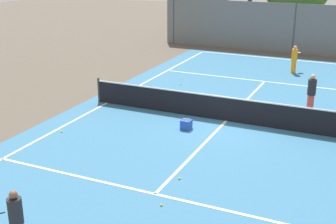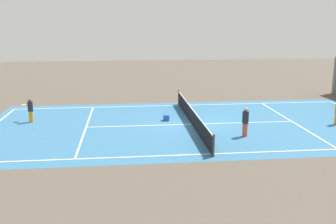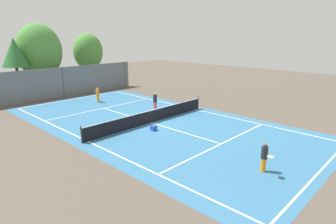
# 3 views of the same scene
# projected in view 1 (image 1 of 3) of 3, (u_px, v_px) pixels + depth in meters

# --- Properties ---
(ground_plane) EXTENTS (80.00, 80.00, 0.00)m
(ground_plane) POSITION_uv_depth(u_px,v_px,m) (226.00, 121.00, 18.28)
(ground_plane) COLOR brown
(court_surface) EXTENTS (13.00, 25.00, 0.01)m
(court_surface) POSITION_uv_depth(u_px,v_px,m) (226.00, 121.00, 18.28)
(court_surface) COLOR teal
(court_surface) RESTS_ON ground_plane
(tennis_net) EXTENTS (11.90, 0.10, 1.10)m
(tennis_net) POSITION_uv_depth(u_px,v_px,m) (227.00, 109.00, 18.11)
(tennis_net) COLOR #333833
(tennis_net) RESTS_ON ground_plane
(perimeter_fence) EXTENTS (18.00, 0.12, 3.20)m
(perimeter_fence) POSITION_uv_depth(u_px,v_px,m) (294.00, 29.00, 29.76)
(perimeter_fence) COLOR slate
(perimeter_fence) RESTS_ON ground_plane
(player_0) EXTENTS (0.35, 0.35, 1.62)m
(player_0) POSITION_uv_depth(u_px,v_px,m) (311.00, 93.00, 19.01)
(player_0) COLOR #E54C3F
(player_0) RESTS_ON ground_plane
(player_1) EXTENTS (0.72, 0.84, 1.51)m
(player_1) POSITION_uv_depth(u_px,v_px,m) (16.00, 220.00, 10.14)
(player_1) COLOR orange
(player_1) RESTS_ON ground_plane
(player_2) EXTENTS (0.47, 0.91, 1.51)m
(player_2) POSITION_uv_depth(u_px,v_px,m) (294.00, 59.00, 25.21)
(player_2) COLOR orange
(player_2) RESTS_ON ground_plane
(ball_crate) EXTENTS (0.37, 0.36, 0.43)m
(ball_crate) POSITION_uv_depth(u_px,v_px,m) (186.00, 125.00, 17.40)
(ball_crate) COLOR blue
(ball_crate) RESTS_ON ground_plane
(tennis_ball_0) EXTENTS (0.07, 0.07, 0.07)m
(tennis_ball_0) POSITION_uv_depth(u_px,v_px,m) (294.00, 68.00, 26.37)
(tennis_ball_0) COLOR #CCE533
(tennis_ball_0) RESTS_ON ground_plane
(tennis_ball_1) EXTENTS (0.07, 0.07, 0.07)m
(tennis_ball_1) POSITION_uv_depth(u_px,v_px,m) (62.00, 131.00, 17.14)
(tennis_ball_1) COLOR #CCE533
(tennis_ball_1) RESTS_ON ground_plane
(tennis_ball_2) EXTENTS (0.07, 0.07, 0.07)m
(tennis_ball_2) POSITION_uv_depth(u_px,v_px,m) (161.00, 205.00, 12.19)
(tennis_ball_2) COLOR #CCE533
(tennis_ball_2) RESTS_ON ground_plane
(tennis_ball_3) EXTENTS (0.07, 0.07, 0.07)m
(tennis_ball_3) POSITION_uv_depth(u_px,v_px,m) (126.00, 102.00, 20.45)
(tennis_ball_3) COLOR #CCE533
(tennis_ball_3) RESTS_ON ground_plane
(tennis_ball_4) EXTENTS (0.07, 0.07, 0.07)m
(tennis_ball_4) POSITION_uv_depth(u_px,v_px,m) (293.00, 124.00, 17.83)
(tennis_ball_4) COLOR #CCE533
(tennis_ball_4) RESTS_ON ground_plane
(tennis_ball_5) EXTENTS (0.07, 0.07, 0.07)m
(tennis_ball_5) POSITION_uv_depth(u_px,v_px,m) (181.00, 84.00, 23.21)
(tennis_ball_5) COLOR #CCE533
(tennis_ball_5) RESTS_ON ground_plane
(tennis_ball_8) EXTENTS (0.07, 0.07, 0.07)m
(tennis_ball_8) POSITION_uv_depth(u_px,v_px,m) (179.00, 178.00, 13.61)
(tennis_ball_8) COLOR #CCE533
(tennis_ball_8) RESTS_ON ground_plane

